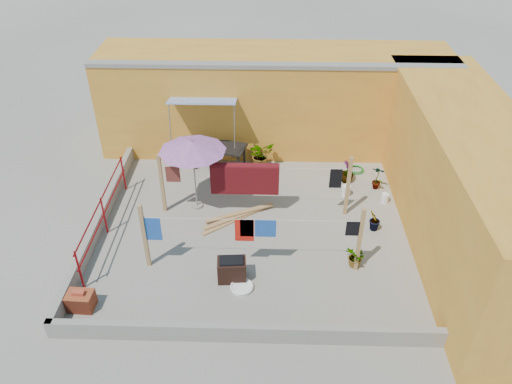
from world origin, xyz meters
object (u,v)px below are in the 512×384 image
water_jug_b (385,198)px  outdoor_table (219,148)px  plant_back_a (261,155)px  brazier (232,269)px  patio_umbrella (192,147)px  brick_stack (81,301)px  white_basin (242,287)px  water_jug_a (346,190)px  green_hose (356,170)px

water_jug_b → outdoor_table: bearing=160.1°
outdoor_table → plant_back_a: plant_back_a is taller
brazier → water_jug_b: (4.15, 3.18, -0.15)m
patio_umbrella → brick_stack: 4.67m
water_jug_b → plant_back_a: (-3.58, 1.83, 0.29)m
brick_stack → water_jug_b: bearing=29.4°
patio_umbrella → brick_stack: bearing=-118.5°
white_basin → plant_back_a: plant_back_a is taller
patio_umbrella → water_jug_a: (4.26, 0.67, -1.77)m
water_jug_b → plant_back_a: 4.03m
patio_umbrella → water_jug_b: (5.33, 0.36, -1.79)m
brick_stack → white_basin: bearing=10.9°
patio_umbrella → white_basin: 3.93m
brick_stack → green_hose: size_ratio=1.14×
white_basin → water_jug_b: size_ratio=1.66×
white_basin → plant_back_a: size_ratio=0.63×
brick_stack → water_jug_a: bearing=35.3°
brazier → water_jug_a: 4.66m
brazier → white_basin: (0.25, -0.32, -0.24)m
green_hose → water_jug_a: bearing=-109.5°
brazier → green_hose: 6.01m
patio_umbrella → green_hose: 5.49m
brazier → water_jug_a: brazier is taller
brick_stack → brazier: size_ratio=0.85×
green_hose → plant_back_a: bearing=176.7°
brick_stack → white_basin: size_ratio=1.10×
white_basin → plant_back_a: 5.35m
green_hose → brick_stack: bearing=-139.4°
brick_stack → white_basin: 3.57m
water_jug_a → green_hose: 1.44m
water_jug_a → water_jug_b: size_ratio=1.15×
white_basin → brick_stack: bearing=-169.1°
patio_umbrella → brazier: (1.18, -2.82, -1.65)m
water_jug_a → plant_back_a: bearing=148.8°
green_hose → brazier: bearing=-126.3°
water_jug_b → plant_back_a: size_ratio=0.38×
patio_umbrella → water_jug_a: patio_umbrella is taller
patio_umbrella → outdoor_table: bearing=77.6°
outdoor_table → plant_back_a: (1.28, 0.07, -0.25)m
white_basin → water_jug_a: size_ratio=1.44×
brick_stack → brazier: 3.40m
patio_umbrella → outdoor_table: (0.47, 2.12, -1.25)m
patio_umbrella → plant_back_a: bearing=51.3°
outdoor_table → green_hose: 4.32m
water_jug_a → white_basin: bearing=-126.7°
brick_stack → brazier: brazier is taller
outdoor_table → white_basin: outdoor_table is taller
outdoor_table → brazier: size_ratio=2.53×
water_jug_b → green_hose: bearing=109.5°
patio_umbrella → brazier: bearing=-67.2°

